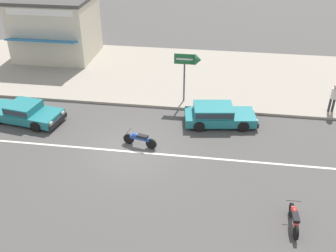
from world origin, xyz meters
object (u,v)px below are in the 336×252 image
motorcycle_2 (294,218)px  arrow_signboard (194,62)px  sedan_teal_3 (24,112)px  pedestrian_near_clock (334,96)px  shopfront_corner_warung (56,27)px  motorcycle_0 (139,139)px  hatchback_teal_0 (217,114)px

motorcycle_2 → arrow_signboard: (-4.76, 9.63, 2.27)m
sedan_teal_3 → pedestrian_near_clock: bearing=10.9°
sedan_teal_3 → shopfront_corner_warung: shopfront_corner_warung is taller
motorcycle_0 → shopfront_corner_warung: bearing=127.6°
sedan_teal_3 → motorcycle_2: sedan_teal_3 is taller
sedan_teal_3 → motorcycle_2: bearing=-24.1°
hatchback_teal_0 → pedestrian_near_clock: 6.81m
motorcycle_2 → arrow_signboard: arrow_signboard is taller
motorcycle_2 → shopfront_corner_warung: size_ratio=0.31×
motorcycle_0 → hatchback_teal_0: bearing=36.6°
sedan_teal_3 → pedestrian_near_clock: 17.48m
motorcycle_2 → arrow_signboard: 10.98m
motorcycle_2 → shopfront_corner_warung: bearing=134.7°
hatchback_teal_0 → arrow_signboard: 3.43m
hatchback_teal_0 → shopfront_corner_warung: shopfront_corner_warung is taller
hatchback_teal_0 → motorcycle_0: size_ratio=2.31×
arrow_signboard → shopfront_corner_warung: 12.63m
arrow_signboard → shopfront_corner_warung: shopfront_corner_warung is taller
motorcycle_0 → motorcycle_2: bearing=-33.2°
hatchback_teal_0 → motorcycle_2: hatchback_teal_0 is taller
shopfront_corner_warung → motorcycle_2: bearing=-45.3°
sedan_teal_3 → hatchback_teal_0: bearing=6.4°
sedan_teal_3 → shopfront_corner_warung: bearing=100.6°
sedan_teal_3 → arrow_signboard: arrow_signboard is taller
hatchback_teal_0 → pedestrian_near_clock: pedestrian_near_clock is taller
shopfront_corner_warung → pedestrian_near_clock: bearing=-18.6°
shopfront_corner_warung → hatchback_teal_0: bearing=-34.2°
sedan_teal_3 → motorcycle_2: (13.90, -6.21, -0.12)m
hatchback_teal_0 → pedestrian_near_clock: (6.46, 2.10, 0.54)m
hatchback_teal_0 → shopfront_corner_warung: size_ratio=0.72×
motorcycle_2 → hatchback_teal_0: bearing=113.4°
arrow_signboard → shopfront_corner_warung: (-10.95, 6.28, -0.30)m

